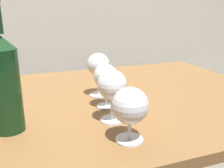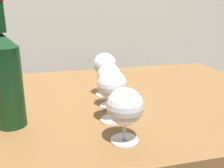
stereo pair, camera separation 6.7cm
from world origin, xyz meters
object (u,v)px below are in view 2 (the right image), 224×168
object	(u,v)px
wine_glass_empty	(112,86)
wine_glass_merlot	(103,66)
wine_glass_pinot	(125,107)
wine_bottle	(7,79)
wine_glass_white	(109,77)

from	to	relation	value
wine_glass_empty	wine_glass_merlot	xyz separation A→B (m)	(0.02, 0.21, 0.01)
wine_glass_pinot	wine_bottle	world-z (taller)	wine_bottle
wine_glass_pinot	wine_bottle	bearing A→B (deg)	149.85
wine_glass_pinot	wine_glass_white	xyz separation A→B (m)	(0.02, 0.22, 0.01)
wine_glass_white	wine_bottle	size ratio (longest dim) A/B	0.42
wine_glass_merlot	wine_bottle	bearing A→B (deg)	-148.96
wine_glass_pinot	wine_glass_merlot	xyz separation A→B (m)	(0.02, 0.33, 0.02)
wine_glass_empty	wine_bottle	distance (m)	0.27
wine_glass_pinot	wine_glass_merlot	world-z (taller)	wine_glass_merlot
wine_glass_empty	wine_glass_pinot	bearing A→B (deg)	-89.60
wine_glass_white	wine_bottle	bearing A→B (deg)	-167.47
wine_glass_pinot	wine_glass_merlot	distance (m)	0.33
wine_glass_pinot	wine_glass_merlot	bearing A→B (deg)	86.17
wine_glass_white	wine_glass_merlot	distance (m)	0.11
wine_glass_white	wine_glass_merlot	bearing A→B (deg)	86.56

